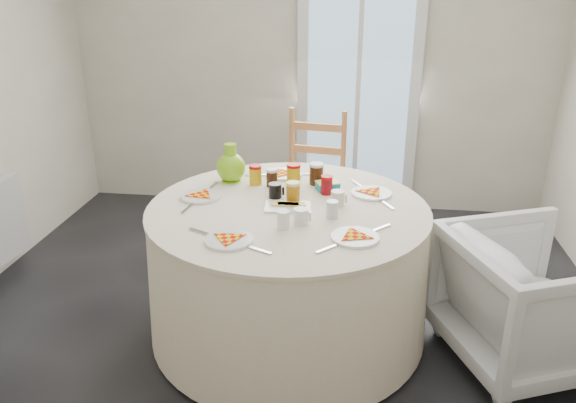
# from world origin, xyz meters

# --- Properties ---
(floor) EXTENTS (4.00, 4.00, 0.00)m
(floor) POSITION_xyz_m (0.00, 0.00, 0.00)
(floor) COLOR black
(floor) RESTS_ON ground
(wall_back) EXTENTS (4.00, 0.02, 2.60)m
(wall_back) POSITION_xyz_m (0.00, 2.00, 1.30)
(wall_back) COLOR #BCB5A3
(wall_back) RESTS_ON floor
(glass_door) EXTENTS (1.00, 0.08, 2.10)m
(glass_door) POSITION_xyz_m (0.40, 1.95, 1.05)
(glass_door) COLOR silver
(glass_door) RESTS_ON floor
(table) EXTENTS (1.56, 1.56, 0.79)m
(table) POSITION_xyz_m (0.06, 0.06, 0.38)
(table) COLOR #FCEBCD
(table) RESTS_ON floor
(wooden_chair) EXTENTS (0.52, 0.50, 1.03)m
(wooden_chair) POSITION_xyz_m (0.09, 1.14, 0.47)
(wooden_chair) COLOR #CB7645
(wooden_chair) RESTS_ON floor
(armchair) EXTENTS (0.96, 0.98, 0.79)m
(armchair) POSITION_xyz_m (1.34, -0.05, 0.39)
(armchair) COLOR silver
(armchair) RESTS_ON floor
(place_settings) EXTENTS (1.28, 1.28, 0.02)m
(place_settings) POSITION_xyz_m (0.06, 0.06, 0.77)
(place_settings) COLOR white
(place_settings) RESTS_ON table
(jar_cluster) EXTENTS (0.54, 0.37, 0.14)m
(jar_cluster) POSITION_xyz_m (0.03, 0.32, 0.82)
(jar_cluster) COLOR #AB6F25
(jar_cluster) RESTS_ON table
(butter_tub) EXTENTS (0.16, 0.14, 0.05)m
(butter_tub) POSITION_xyz_m (0.26, 0.34, 0.79)
(butter_tub) COLOR #0D7DA4
(butter_tub) RESTS_ON table
(green_pitcher) EXTENTS (0.18, 0.18, 0.23)m
(green_pitcher) POSITION_xyz_m (-0.33, 0.41, 0.87)
(green_pitcher) COLOR #80C41A
(green_pitcher) RESTS_ON table
(cheese_platter) EXTENTS (0.26, 0.18, 0.03)m
(cheese_platter) POSITION_xyz_m (0.06, 0.04, 0.77)
(cheese_platter) COLOR white
(cheese_platter) RESTS_ON table
(mugs_glasses) EXTENTS (0.61, 0.61, 0.10)m
(mugs_glasses) POSITION_xyz_m (0.15, 0.06, 0.81)
(mugs_glasses) COLOR #989898
(mugs_glasses) RESTS_ON table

